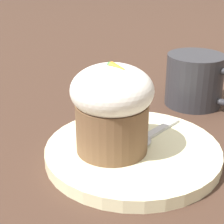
# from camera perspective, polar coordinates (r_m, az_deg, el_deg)

# --- Properties ---
(ground_plane) EXTENTS (4.00, 4.00, 0.00)m
(ground_plane) POSITION_cam_1_polar(r_m,az_deg,el_deg) (0.44, 3.16, -6.90)
(ground_plane) COLOR #3D281E
(dessert_plate) EXTENTS (0.20, 0.20, 0.01)m
(dessert_plate) POSITION_cam_1_polar(r_m,az_deg,el_deg) (0.44, 3.19, -6.08)
(dessert_plate) COLOR beige
(dessert_plate) RESTS_ON ground_plane
(carrot_cake) EXTENTS (0.09, 0.09, 0.10)m
(carrot_cake) POSITION_cam_1_polar(r_m,az_deg,el_deg) (0.41, 0.00, 0.78)
(carrot_cake) COLOR brown
(carrot_cake) RESTS_ON dessert_plate
(spoon) EXTENTS (0.03, 0.10, 0.01)m
(spoon) POSITION_cam_1_polar(r_m,az_deg,el_deg) (0.45, 4.33, -3.83)
(spoon) COLOR #B7B7BC
(spoon) RESTS_ON dessert_plate
(coffee_cup) EXTENTS (0.12, 0.09, 0.08)m
(coffee_cup) POSITION_cam_1_polar(r_m,az_deg,el_deg) (0.59, 12.66, 4.74)
(coffee_cup) COLOR #2D2D33
(coffee_cup) RESTS_ON ground_plane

